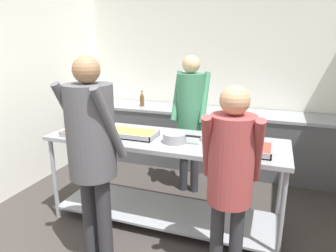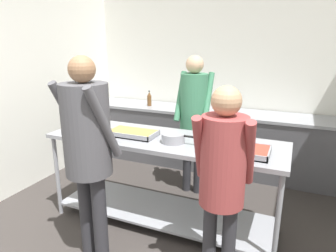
# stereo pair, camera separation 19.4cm
# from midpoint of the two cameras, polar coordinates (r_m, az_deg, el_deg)

# --- Properties ---
(wall_rear) EXTENTS (4.17, 0.06, 2.65)m
(wall_rear) POSITION_cam_midpoint_polar(r_m,az_deg,el_deg) (4.76, 10.82, 8.95)
(wall_rear) COLOR silver
(wall_rear) RESTS_ON ground_plane
(wall_left) EXTENTS (0.06, 3.73, 2.65)m
(wall_left) POSITION_cam_midpoint_polar(r_m,az_deg,el_deg) (4.21, -24.27, 7.00)
(wall_left) COLOR silver
(wall_left) RESTS_ON ground_plane
(back_counter) EXTENTS (4.01, 0.65, 0.89)m
(back_counter) POSITION_cam_midpoint_polar(r_m,az_deg,el_deg) (4.60, 9.23, -2.44)
(back_counter) COLOR #4C4C51
(back_counter) RESTS_ON ground_plane
(serving_counter) EXTENTS (2.37, 0.74, 0.94)m
(serving_counter) POSITION_cam_midpoint_polar(r_m,az_deg,el_deg) (3.09, 1.07, -7.72)
(serving_counter) COLOR gray
(serving_counter) RESTS_ON ground_plane
(serving_tray_vegetables) EXTENTS (0.41, 0.28, 0.05)m
(serving_tray_vegetables) POSITION_cam_midpoint_polar(r_m,az_deg,el_deg) (3.21, -13.72, -1.00)
(serving_tray_vegetables) COLOR gray
(serving_tray_vegetables) RESTS_ON serving_counter
(serving_tray_greens) EXTENTS (0.49, 0.27, 0.05)m
(serving_tray_greens) POSITION_cam_midpoint_polar(r_m,az_deg,el_deg) (3.06, -4.94, -1.40)
(serving_tray_greens) COLOR gray
(serving_tray_greens) RESTS_ON serving_counter
(sauce_pan) EXTENTS (0.36, 0.22, 0.09)m
(sauce_pan) POSITION_cam_midpoint_polar(r_m,az_deg,el_deg) (2.84, 2.98, -2.25)
(sauce_pan) COLOR gray
(sauce_pan) RESTS_ON serving_counter
(plate_stack) EXTENTS (0.26, 0.26, 0.06)m
(plate_stack) POSITION_cam_midpoint_polar(r_m,az_deg,el_deg) (2.92, 10.56, -2.42)
(plate_stack) COLOR white
(plate_stack) RESTS_ON serving_counter
(serving_tray_roast) EXTENTS (0.37, 0.32, 0.05)m
(serving_tray_roast) POSITION_cam_midpoint_polar(r_m,az_deg,el_deg) (2.68, 16.91, -4.59)
(serving_tray_roast) COLOR gray
(serving_tray_roast) RESTS_ON serving_counter
(guest_serving_left) EXTENTS (0.53, 0.42, 1.77)m
(guest_serving_left) POSITION_cam_midpoint_polar(r_m,az_deg,el_deg) (2.48, -12.96, -2.84)
(guest_serving_left) COLOR #2D2D33
(guest_serving_left) RESTS_ON ground_plane
(guest_serving_right) EXTENTS (0.44, 0.34, 1.59)m
(guest_serving_right) POSITION_cam_midpoint_polar(r_m,az_deg,el_deg) (2.21, 12.89, -8.13)
(guest_serving_right) COLOR #2D2D33
(guest_serving_right) RESTS_ON ground_plane
(cook_behind_counter) EXTENTS (0.42, 0.33, 1.72)m
(cook_behind_counter) POSITION_cam_midpoint_polar(r_m,az_deg,el_deg) (3.63, 6.44, 3.04)
(cook_behind_counter) COLOR #2D2D33
(cook_behind_counter) RESTS_ON ground_plane
(water_bottle) EXTENTS (0.07, 0.07, 0.24)m
(water_bottle) POSITION_cam_midpoint_polar(r_m,az_deg,el_deg) (4.72, -2.41, 5.16)
(water_bottle) COLOR brown
(water_bottle) RESTS_ON back_counter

